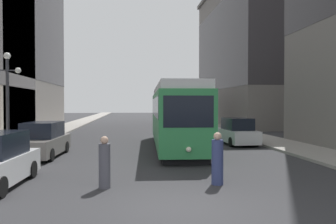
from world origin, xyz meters
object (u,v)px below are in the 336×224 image
at_px(transit_bus, 188,111).
at_px(lamp_post_left_near, 7,87).
at_px(parked_car_left_near, 43,141).
at_px(pedestrian_crossing_far, 105,164).
at_px(streetcar, 175,115).
at_px(pedestrian_crossing_near, 217,160).
at_px(parked_car_right_far, 237,132).

bearing_deg(transit_bus, lamp_post_left_near, -121.41).
xyz_separation_m(transit_bus, parked_car_left_near, (-11.23, -20.20, -1.10)).
bearing_deg(transit_bus, pedestrian_crossing_far, -103.22).
distance_m(streetcar, transit_bus, 17.78).
height_order(transit_bus, pedestrian_crossing_near, transit_bus).
bearing_deg(pedestrian_crossing_near, pedestrian_crossing_far, -170.93).
xyz_separation_m(parked_car_left_near, lamp_post_left_near, (-1.90, 0.44, 2.83)).
height_order(transit_bus, pedestrian_crossing_far, transit_bus).
bearing_deg(pedestrian_crossing_near, parked_car_right_far, 76.79).
height_order(pedestrian_crossing_near, pedestrian_crossing_far, pedestrian_crossing_near).
relative_size(parked_car_left_near, lamp_post_left_near, 0.91).
bearing_deg(parked_car_left_near, streetcar, 23.91).
distance_m(streetcar, parked_car_right_far, 4.80).
height_order(streetcar, lamp_post_left_near, lamp_post_left_near).
xyz_separation_m(streetcar, pedestrian_crossing_far, (-3.69, -9.85, -1.30)).
relative_size(parked_car_right_far, lamp_post_left_near, 0.82).
xyz_separation_m(parked_car_left_near, pedestrian_crossing_far, (3.72, -7.01, -0.05)).
bearing_deg(streetcar, pedestrian_crossing_near, -86.47).
xyz_separation_m(pedestrian_crossing_far, lamp_post_left_near, (-5.63, 7.45, 2.88)).
bearing_deg(parked_car_left_near, pedestrian_crossing_near, -39.72).
distance_m(transit_bus, lamp_post_left_near, 23.78).
xyz_separation_m(streetcar, parked_car_left_near, (-7.41, -2.84, -1.26)).
bearing_deg(parked_car_left_near, lamp_post_left_near, 169.83).
bearing_deg(transit_bus, parked_car_left_near, -116.87).
relative_size(transit_bus, lamp_post_left_near, 2.11).
relative_size(parked_car_left_near, pedestrian_crossing_far, 2.84).
bearing_deg(pedestrian_crossing_near, parked_car_left_near, 145.50).
distance_m(parked_car_right_far, pedestrian_crossing_near, 11.86).
xyz_separation_m(transit_bus, pedestrian_crossing_far, (-7.50, -27.21, -1.15)).
xyz_separation_m(transit_bus, parked_car_right_far, (0.64, -16.10, -1.10)).
xyz_separation_m(parked_car_right_far, lamp_post_left_near, (-13.77, -3.65, 2.83)).
relative_size(streetcar, pedestrian_crossing_near, 7.54).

